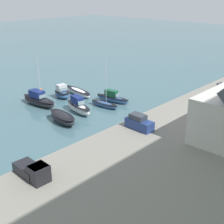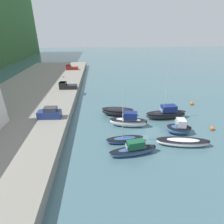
{
  "view_description": "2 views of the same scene",
  "coord_description": "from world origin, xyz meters",
  "px_view_note": "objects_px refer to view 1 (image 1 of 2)",
  "views": [
    {
      "loc": [
        34.7,
        42.65,
        20.64
      ],
      "look_at": [
        -0.43,
        10.0,
        1.68
      ],
      "focal_mm": 50.0,
      "sensor_mm": 36.0,
      "label": 1
    },
    {
      "loc": [
        -28.01,
        8.18,
        16.91
      ],
      "look_at": [
        2.42,
        5.84,
        2.3
      ],
      "focal_mm": 28.0,
      "sensor_mm": 36.0,
      "label": 2
    }
  ],
  "objects_px": {
    "moored_boat_2": "(78,107)",
    "moored_boat_4": "(78,92)",
    "moored_boat_3": "(62,118)",
    "moored_boat_6": "(39,100)",
    "parked_car_0": "(139,123)",
    "mooring_buoy_0": "(41,90)",
    "moored_boat_5": "(62,93)",
    "moored_boat_0": "(112,98)",
    "moored_boat_1": "(104,104)",
    "pickup_truck_0": "(34,171)"
  },
  "relations": [
    {
      "from": "moored_boat_0",
      "to": "pickup_truck_0",
      "type": "xyz_separation_m",
      "value": [
        27.1,
        13.7,
        1.76
      ]
    },
    {
      "from": "moored_boat_5",
      "to": "moored_boat_0",
      "type": "bearing_deg",
      "value": 128.49
    },
    {
      "from": "moored_boat_1",
      "to": "moored_boat_2",
      "type": "distance_m",
      "value": 5.39
    },
    {
      "from": "moored_boat_3",
      "to": "moored_boat_4",
      "type": "bearing_deg",
      "value": -131.48
    },
    {
      "from": "moored_boat_6",
      "to": "parked_car_0",
      "type": "distance_m",
      "value": 23.09
    },
    {
      "from": "moored_boat_3",
      "to": "moored_boat_6",
      "type": "xyz_separation_m",
      "value": [
        -2.18,
        -9.89,
        0.2
      ]
    },
    {
      "from": "moored_boat_3",
      "to": "mooring_buoy_0",
      "type": "xyz_separation_m",
      "value": [
        -7.43,
        -16.74,
        -0.52
      ]
    },
    {
      "from": "moored_boat_3",
      "to": "pickup_truck_0",
      "type": "xyz_separation_m",
      "value": [
        13.96,
        12.74,
        1.72
      ]
    },
    {
      "from": "moored_boat_2",
      "to": "mooring_buoy_0",
      "type": "height_order",
      "value": "moored_boat_2"
    },
    {
      "from": "moored_boat_6",
      "to": "pickup_truck_0",
      "type": "xyz_separation_m",
      "value": [
        16.14,
        22.63,
        1.52
      ]
    },
    {
      "from": "moored_boat_2",
      "to": "moored_boat_5",
      "type": "xyz_separation_m",
      "value": [
        -3.1,
        -8.48,
        -0.09
      ]
    },
    {
      "from": "moored_boat_4",
      "to": "moored_boat_5",
      "type": "distance_m",
      "value": 3.7
    },
    {
      "from": "moored_boat_3",
      "to": "moored_boat_4",
      "type": "distance_m",
      "value": 14.77
    },
    {
      "from": "mooring_buoy_0",
      "to": "moored_boat_5",
      "type": "bearing_deg",
      "value": 94.56
    },
    {
      "from": "moored_boat_1",
      "to": "moored_boat_5",
      "type": "xyz_separation_m",
      "value": [
        2.05,
        -9.95,
        0.48
      ]
    },
    {
      "from": "moored_boat_0",
      "to": "moored_boat_1",
      "type": "distance_m",
      "value": 3.25
    },
    {
      "from": "moored_boat_5",
      "to": "parked_car_0",
      "type": "height_order",
      "value": "parked_car_0"
    },
    {
      "from": "moored_boat_5",
      "to": "parked_car_0",
      "type": "distance_m",
      "value": 23.63
    },
    {
      "from": "moored_boat_2",
      "to": "parked_car_0",
      "type": "height_order",
      "value": "parked_car_0"
    },
    {
      "from": "moored_boat_1",
      "to": "pickup_truck_0",
      "type": "xyz_separation_m",
      "value": [
        23.97,
        12.87,
        2.06
      ]
    },
    {
      "from": "moored_boat_6",
      "to": "parked_car_0",
      "type": "height_order",
      "value": "moored_boat_6"
    },
    {
      "from": "moored_boat_5",
      "to": "moored_boat_3",
      "type": "bearing_deg",
      "value": 60.55
    },
    {
      "from": "moored_boat_3",
      "to": "moored_boat_1",
      "type": "bearing_deg",
      "value": -169.33
    },
    {
      "from": "moored_boat_3",
      "to": "parked_car_0",
      "type": "bearing_deg",
      "value": 115.52
    },
    {
      "from": "moored_boat_2",
      "to": "mooring_buoy_0",
      "type": "bearing_deg",
      "value": -88.48
    },
    {
      "from": "moored_boat_4",
      "to": "mooring_buoy_0",
      "type": "distance_m",
      "value": 8.58
    },
    {
      "from": "moored_boat_4",
      "to": "moored_boat_2",
      "type": "bearing_deg",
      "value": 57.31
    },
    {
      "from": "moored_boat_2",
      "to": "pickup_truck_0",
      "type": "height_order",
      "value": "pickup_truck_0"
    },
    {
      "from": "moored_boat_6",
      "to": "mooring_buoy_0",
      "type": "relative_size",
      "value": 13.81
    },
    {
      "from": "moored_boat_4",
      "to": "moored_boat_6",
      "type": "relative_size",
      "value": 0.86
    },
    {
      "from": "moored_boat_2",
      "to": "moored_boat_3",
      "type": "height_order",
      "value": "moored_boat_2"
    },
    {
      "from": "moored_boat_0",
      "to": "moored_boat_2",
      "type": "distance_m",
      "value": 8.31
    },
    {
      "from": "moored_boat_6",
      "to": "parked_car_0",
      "type": "relative_size",
      "value": 2.34
    },
    {
      "from": "moored_boat_1",
      "to": "moored_boat_2",
      "type": "xyz_separation_m",
      "value": [
        5.16,
        -1.46,
        0.56
      ]
    },
    {
      "from": "moored_boat_0",
      "to": "moored_boat_4",
      "type": "xyz_separation_m",
      "value": [
        1.61,
        -8.25,
        -0.21
      ]
    },
    {
      "from": "moored_boat_0",
      "to": "moored_boat_3",
      "type": "height_order",
      "value": "moored_boat_0"
    },
    {
      "from": "moored_boat_2",
      "to": "moored_boat_5",
      "type": "distance_m",
      "value": 9.03
    },
    {
      "from": "moored_boat_5",
      "to": "mooring_buoy_0",
      "type": "distance_m",
      "value": 6.72
    },
    {
      "from": "parked_car_0",
      "to": "mooring_buoy_0",
      "type": "height_order",
      "value": "parked_car_0"
    },
    {
      "from": "pickup_truck_0",
      "to": "mooring_buoy_0",
      "type": "bearing_deg",
      "value": -124.28
    },
    {
      "from": "moored_boat_4",
      "to": "moored_boat_3",
      "type": "bearing_deg",
      "value": 47.13
    },
    {
      "from": "moored_boat_5",
      "to": "moored_boat_6",
      "type": "height_order",
      "value": "moored_boat_6"
    },
    {
      "from": "moored_boat_3",
      "to": "moored_boat_5",
      "type": "distance_m",
      "value": 12.84
    },
    {
      "from": "moored_boat_1",
      "to": "moored_boat_4",
      "type": "bearing_deg",
      "value": -104.29
    },
    {
      "from": "moored_boat_1",
      "to": "mooring_buoy_0",
      "type": "height_order",
      "value": "moored_boat_1"
    },
    {
      "from": "moored_boat_2",
      "to": "moored_boat_1",
      "type": "bearing_deg",
      "value": 175.32
    },
    {
      "from": "moored_boat_2",
      "to": "moored_boat_3",
      "type": "relative_size",
      "value": 1.04
    },
    {
      "from": "moored_boat_2",
      "to": "moored_boat_4",
      "type": "height_order",
      "value": "moored_boat_2"
    },
    {
      "from": "moored_boat_4",
      "to": "moored_boat_0",
      "type": "bearing_deg",
      "value": 109.56
    },
    {
      "from": "moored_boat_2",
      "to": "parked_car_0",
      "type": "distance_m",
      "value": 14.82
    }
  ]
}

